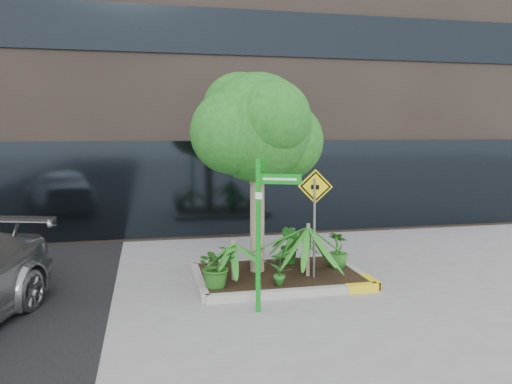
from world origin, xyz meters
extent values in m
plane|color=gray|center=(0.00, 0.00, 0.00)|extent=(80.00, 80.00, 0.00)
cube|color=#9E9E99|center=(0.20, 1.40, 0.07)|extent=(3.20, 0.15, 0.15)
cube|color=#9E9E99|center=(0.20, -0.80, 0.07)|extent=(3.20, 0.15, 0.15)
cube|color=#9E9E99|center=(-1.40, 0.30, 0.07)|extent=(0.15, 2.20, 0.15)
cube|color=#9E9E99|center=(1.80, 0.30, 0.07)|extent=(0.15, 2.20, 0.15)
cube|color=yellow|center=(1.50, -0.80, 0.07)|extent=(0.60, 0.17, 0.15)
cube|color=black|center=(0.20, 0.30, 0.12)|extent=(3.05, 2.05, 0.06)
cylinder|color=gray|center=(-0.20, 0.50, 1.34)|extent=(0.28, 0.28, 2.67)
cylinder|color=gray|center=(-0.11, 0.50, 2.31)|extent=(0.51, 0.14, 0.87)
sphere|color=#1E5317|center=(-0.20, 0.50, 3.03)|extent=(2.14, 2.14, 2.14)
sphere|color=#1E5317|center=(0.42, 0.77, 2.76)|extent=(1.60, 1.60, 1.60)
sphere|color=#1E5317|center=(-0.73, 0.32, 2.94)|extent=(1.60, 1.60, 1.60)
sphere|color=#1E5317|center=(-0.02, -0.03, 3.21)|extent=(1.42, 1.42, 1.42)
sphere|color=#1E5317|center=(-0.47, 0.94, 3.38)|extent=(1.51, 1.51, 1.51)
cylinder|color=gray|center=(0.69, -0.06, 0.67)|extent=(0.07, 0.07, 1.04)
cylinder|color=gray|center=(-0.78, 0.00, 0.54)|extent=(0.07, 0.07, 0.77)
cylinder|color=gray|center=(0.69, 0.94, 0.52)|extent=(0.07, 0.07, 0.75)
imported|color=#235A19|center=(-1.15, -0.38, 0.55)|extent=(0.93, 0.93, 0.80)
imported|color=#28671E|center=(1.47, 0.36, 0.53)|extent=(0.60, 0.60, 0.76)
imported|color=#22621E|center=(-0.01, -0.55, 0.50)|extent=(0.42, 0.42, 0.70)
imported|color=#1D631C|center=(0.60, 0.85, 0.56)|extent=(0.58, 0.58, 0.83)
cube|color=#0D901A|center=(-0.60, -1.37, 1.26)|extent=(0.09, 0.09, 2.52)
cube|color=#0D901A|center=(-0.29, -1.50, 2.21)|extent=(0.65, 0.30, 0.16)
cube|color=#0D901A|center=(-0.47, -1.05, 2.39)|extent=(0.30, 0.65, 0.16)
cube|color=white|center=(-0.29, -1.51, 2.21)|extent=(0.50, 0.22, 0.04)
cube|color=white|center=(-0.48, -1.05, 2.39)|extent=(0.22, 0.50, 0.04)
cube|color=white|center=(-0.60, -1.41, 1.94)|extent=(0.10, 0.05, 0.11)
cylinder|color=slate|center=(0.73, -0.28, 1.12)|extent=(0.11, 0.18, 1.93)
cube|color=yellow|center=(0.73, -0.30, 1.93)|extent=(0.60, 0.28, 0.65)
cube|color=black|center=(0.73, -0.31, 1.93)|extent=(0.53, 0.23, 0.58)
cube|color=yellow|center=(0.73, -0.31, 1.93)|extent=(0.45, 0.20, 0.49)
cube|color=black|center=(0.72, -0.32, 1.92)|extent=(0.14, 0.06, 0.09)
camera|label=1|loc=(-2.34, -9.10, 2.96)|focal=35.00mm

